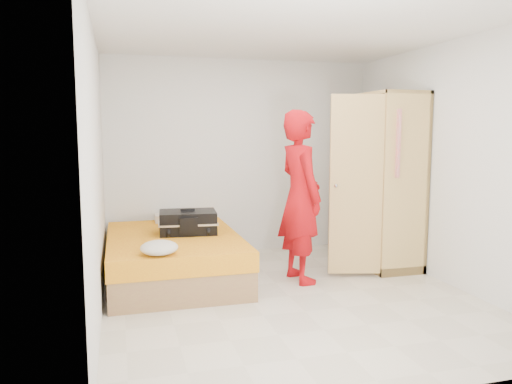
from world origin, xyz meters
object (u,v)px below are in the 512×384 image
object	(u,v)px
round_cushion	(159,248)
person	(300,197)
suitcase	(188,222)
bed	(174,257)
wardrobe	(378,184)

from	to	relation	value
round_cushion	person	bearing A→B (deg)	15.54
person	suitcase	size ratio (longest dim) A/B	2.73
person	round_cushion	world-z (taller)	person
bed	round_cushion	world-z (taller)	round_cushion
bed	wardrobe	bearing A→B (deg)	-0.81
wardrobe	person	world-z (taller)	wardrobe
wardrobe	round_cushion	distance (m)	2.87
bed	person	size ratio (longest dim) A/B	1.08
wardrobe	suitcase	xyz separation A→B (m)	(-2.33, 0.11, -0.37)
wardrobe	round_cushion	xyz separation A→B (m)	(-2.72, -0.81, -0.43)
bed	suitcase	distance (m)	0.42
person	round_cushion	bearing A→B (deg)	98.70
bed	suitcase	xyz separation A→B (m)	(0.17, 0.08, 0.37)
wardrobe	round_cushion	bearing A→B (deg)	-163.36
suitcase	round_cushion	xyz separation A→B (m)	(-0.39, -0.92, -0.06)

